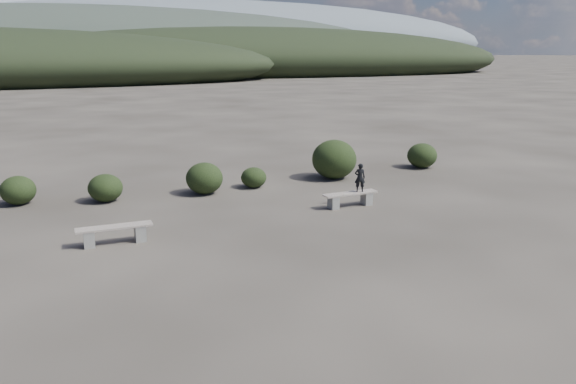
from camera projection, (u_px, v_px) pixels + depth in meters
name	position (u px, v px, depth m)	size (l,w,h in m)	color
ground	(343.00, 272.00, 12.95)	(1200.00, 1200.00, 0.00)	#2C2722
bench_left	(115.00, 233.00, 14.82)	(1.97, 0.46, 0.49)	slate
bench_right	(350.00, 198.00, 18.38)	(1.91, 0.52, 0.47)	slate
seated_person	(360.00, 178.00, 18.36)	(0.35, 0.23, 0.95)	black
shrub_a	(105.00, 188.00, 18.98)	(1.15, 1.15, 0.94)	black
shrub_b	(204.00, 178.00, 20.00)	(1.31, 1.31, 1.13)	black
shrub_c	(254.00, 177.00, 20.96)	(0.95, 0.95, 0.76)	black
shrub_d	(334.00, 159.00, 22.37)	(1.78, 1.78, 1.56)	black
shrub_e	(422.00, 156.00, 24.50)	(1.29, 1.29, 1.08)	black
shrub_f	(18.00, 190.00, 18.62)	(1.14, 1.14, 0.96)	black
mountain_ridges	(64.00, 41.00, 315.24)	(500.00, 400.00, 56.00)	black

